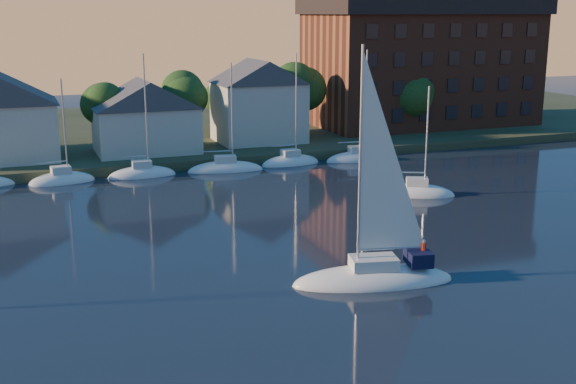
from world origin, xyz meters
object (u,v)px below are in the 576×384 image
condo_block (421,60)px  drifting_sailboat_right (417,194)px  clubhouse_east (258,100)px  hero_sailboat (376,273)px  clubhouse_centre (145,115)px

condo_block → drifting_sailboat_right: 39.90m
clubhouse_east → hero_sailboat: size_ratio=0.68×
hero_sailboat → drifting_sailboat_right: hero_sailboat is taller
clubhouse_east → hero_sailboat: (-7.92, -45.16, -5.36)m
condo_block → hero_sailboat: (-33.92, -51.11, -9.16)m
clubhouse_centre → condo_block: (40.00, 7.95, 4.66)m
clubhouse_east → drifting_sailboat_right: (5.86, -27.10, -5.90)m
clubhouse_centre → clubhouse_east: bearing=8.1°
hero_sailboat → clubhouse_centre: bearing=-69.0°
clubhouse_centre → clubhouse_east: (14.00, 2.00, 0.87)m
hero_sailboat → drifting_sailboat_right: size_ratio=1.41×
clubhouse_east → condo_block: bearing=12.9°
clubhouse_centre → drifting_sailboat_right: drifting_sailboat_right is taller
hero_sailboat → drifting_sailboat_right: bearing=-114.3°
condo_block → drifting_sailboat_right: (-20.14, -33.05, -9.70)m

